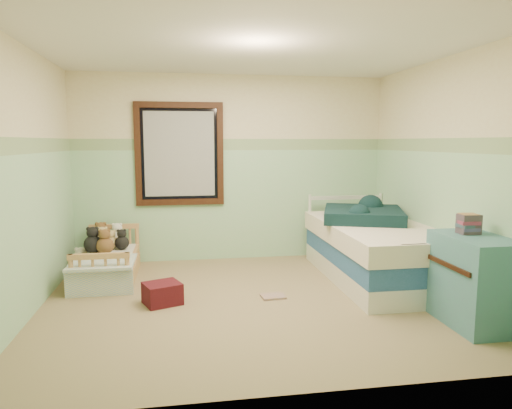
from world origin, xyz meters
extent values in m
cube|color=#746347|center=(0.00, 0.00, -0.01)|extent=(4.20, 3.60, 0.02)
cube|color=silver|center=(0.00, 0.00, 2.51)|extent=(4.20, 3.60, 0.02)
cube|color=beige|center=(0.00, 1.80, 1.25)|extent=(4.20, 0.04, 2.50)
cube|color=beige|center=(0.00, -1.80, 1.25)|extent=(4.20, 0.04, 2.50)
cube|color=beige|center=(-2.10, 0.00, 1.25)|extent=(0.04, 3.60, 2.50)
cube|color=beige|center=(2.10, 0.00, 1.25)|extent=(0.04, 3.60, 2.50)
cube|color=#8FCA93|center=(0.00, 1.79, 0.75)|extent=(4.20, 0.01, 1.50)
cube|color=#3C6B46|center=(0.00, 1.79, 1.57)|extent=(4.20, 0.01, 0.15)
cube|color=black|center=(-0.70, 1.76, 1.45)|extent=(1.16, 0.06, 1.36)
cube|color=#B5B5B3|center=(-0.70, 1.77, 1.45)|extent=(0.92, 0.01, 1.12)
cube|color=#B67844|center=(-1.56, 1.05, 0.08)|extent=(0.63, 1.26, 0.16)
cube|color=silver|center=(-1.56, 1.05, 0.22)|extent=(0.58, 1.21, 0.12)
cube|color=#89B0D0|center=(-1.56, 0.66, 0.30)|extent=(0.69, 0.63, 0.03)
sphere|color=brown|center=(-1.71, 1.55, 0.39)|extent=(0.21, 0.21, 0.21)
sphere|color=silver|center=(-1.51, 1.55, 0.38)|extent=(0.20, 0.20, 0.20)
sphere|color=tan|center=(-1.66, 1.33, 0.38)|extent=(0.20, 0.20, 0.20)
sphere|color=black|center=(-1.43, 1.33, 0.37)|extent=(0.17, 0.17, 0.17)
sphere|color=beige|center=(-1.91, 1.27, 0.12)|extent=(0.23, 0.23, 0.23)
sphere|color=tan|center=(-1.79, 0.86, 0.12)|extent=(0.24, 0.24, 0.24)
cube|color=white|center=(1.55, 0.51, 0.11)|extent=(1.08, 2.16, 0.22)
cube|color=navy|center=(1.55, 0.51, 0.33)|extent=(1.08, 2.16, 0.22)
cube|color=white|center=(1.55, 0.51, 0.55)|extent=(1.12, 2.20, 0.22)
cube|color=black|center=(1.50, 0.81, 0.73)|extent=(1.19, 1.22, 0.14)
cube|color=#447081|center=(1.84, -0.91, 0.40)|extent=(0.50, 0.79, 0.79)
cube|color=brown|center=(1.84, -0.78, 0.88)|extent=(0.18, 0.14, 0.18)
cube|color=maroon|center=(-0.90, 0.06, 0.11)|extent=(0.43, 0.40, 0.21)
cube|color=orange|center=(0.23, 0.07, 0.01)|extent=(0.26, 0.20, 0.02)
sphere|color=black|center=(-1.75, 1.19, 0.39)|extent=(0.22, 0.22, 0.22)
sphere|color=tan|center=(-1.56, 1.38, 0.36)|extent=(0.16, 0.16, 0.16)
sphere|color=brown|center=(-1.60, 1.13, 0.38)|extent=(0.20, 0.20, 0.20)
camera|label=1|loc=(-0.70, -4.52, 1.61)|focal=32.70mm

